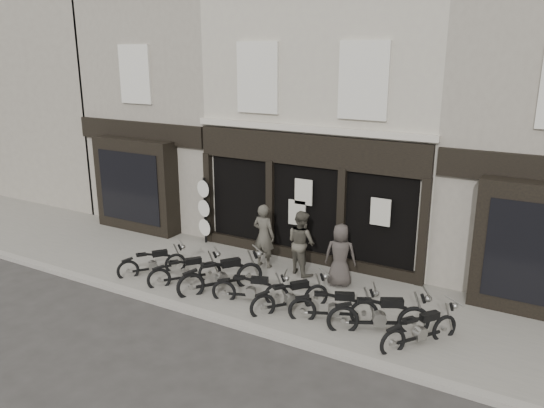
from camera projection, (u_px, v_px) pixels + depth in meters
The scene contains 18 objects.
ground_plane at pixel (253, 302), 13.46m from camera, with size 90.00×90.00×0.00m, color #2D2B28.
pavement at pixel (270, 287), 14.19m from camera, with size 30.00×4.20×0.12m, color slate.
kerb at pixel (225, 320), 12.40m from camera, with size 30.00×0.25×0.13m, color gray.
central_building at pixel (348, 117), 17.29m from camera, with size 7.30×6.22×8.34m.
neighbour_left at pixel (192, 108), 20.29m from camera, with size 5.60×6.73×8.34m.
filler_left at pixel (52, 98), 24.26m from camera, with size 11.00×6.00×8.20m, color gray.
motorcycle_0 at pixel (153, 265), 14.84m from camera, with size 1.37×1.65×0.93m.
motorcycle_1 at pixel (186, 274), 14.23m from camera, with size 1.48×1.69×0.97m.
motorcycle_2 at pixel (222, 278), 13.78m from camera, with size 1.61×2.04×1.13m.
motorcycle_3 at pixel (251, 292), 13.18m from camera, with size 1.88×0.94×0.94m.
motorcycle_4 at pixel (291, 299), 12.74m from camera, with size 1.46×1.75×0.99m.
motorcycle_5 at pixel (334, 309), 12.22m from camera, with size 1.94×1.13×1.00m.
motorcycle_6 at pixel (380, 318), 11.74m from camera, with size 2.10×1.35×1.10m.
motorcycle_7 at pixel (420, 333), 11.24m from camera, with size 1.37×1.76×0.97m.
man_left at pixel (264, 236), 15.15m from camera, with size 0.68×0.45×1.86m, color #423E36.
man_centre at pixel (301, 242), 14.68m from camera, with size 0.88×0.69×1.82m, color #49453B.
man_right at pixel (340, 255), 13.93m from camera, with size 0.83×0.54×1.70m, color #393330.
advert_sign_post at pixel (204, 213), 17.04m from camera, with size 0.55×0.36×2.28m.
Camera 1 is at (6.52, -10.38, 6.12)m, focal length 35.00 mm.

